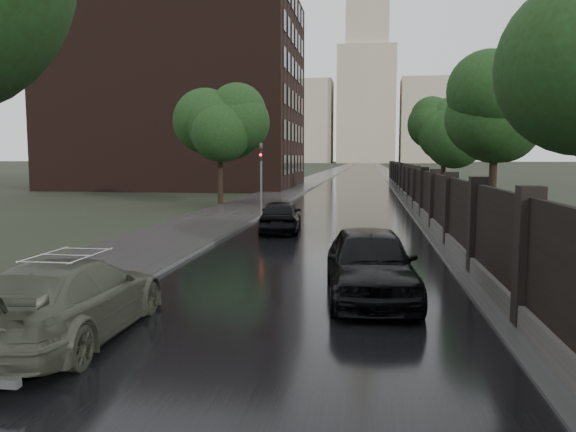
# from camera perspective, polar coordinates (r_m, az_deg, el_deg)

# --- Properties ---
(road) EXTENTS (8.00, 420.00, 0.02)m
(road) POSITION_cam_1_polar(r_m,az_deg,el_deg) (195.87, 7.70, 5.03)
(road) COLOR black
(road) RESTS_ON ground
(sidewalk_left) EXTENTS (4.00, 420.00, 0.16)m
(sidewalk_left) POSITION_cam_1_polar(r_m,az_deg,el_deg) (196.02, 5.93, 5.07)
(sidewalk_left) COLOR #2D2D2D
(sidewalk_left) RESTS_ON ground
(verge_right) EXTENTS (3.00, 420.00, 0.08)m
(verge_right) POSITION_cam_1_polar(r_m,az_deg,el_deg) (195.91, 9.31, 5.01)
(verge_right) COLOR #2D2D2D
(verge_right) RESTS_ON ground
(fence_right) EXTENTS (0.45, 75.72, 2.70)m
(fence_right) POSITION_cam_1_polar(r_m,az_deg,el_deg) (38.04, 12.62, 2.53)
(fence_right) COLOR #383533
(fence_right) RESTS_ON ground
(tree_left_far) EXTENTS (4.25, 4.25, 7.39)m
(tree_left_far) POSITION_cam_1_polar(r_m,az_deg,el_deg) (37.17, -6.97, 9.08)
(tree_left_far) COLOR black
(tree_left_far) RESTS_ON ground
(tree_right_b) EXTENTS (4.08, 4.08, 7.01)m
(tree_right_b) POSITION_cam_1_polar(r_m,az_deg,el_deg) (28.51, 20.28, 9.11)
(tree_right_b) COLOR black
(tree_right_b) RESTS_ON ground
(tree_right_c) EXTENTS (4.08, 4.08, 7.01)m
(tree_right_c) POSITION_cam_1_polar(r_m,az_deg,el_deg) (46.25, 15.59, 7.93)
(tree_right_c) COLOR black
(tree_right_c) RESTS_ON ground
(traffic_light) EXTENTS (0.16, 0.32, 4.00)m
(traffic_light) POSITION_cam_1_polar(r_m,az_deg,el_deg) (31.41, -2.74, 4.49)
(traffic_light) COLOR #59595E
(traffic_light) RESTS_ON ground
(brick_building) EXTENTS (24.00, 18.00, 20.00)m
(brick_building) POSITION_cam_1_polar(r_m,az_deg,el_deg) (61.45, -10.78, 12.24)
(brick_building) COLOR black
(brick_building) RESTS_ON ground
(stalinist_tower) EXTENTS (92.00, 30.00, 159.00)m
(stalinist_tower) POSITION_cam_1_polar(r_m,az_deg,el_deg) (307.86, 7.98, 12.52)
(stalinist_tower) COLOR tan
(stalinist_tower) RESTS_ON ground
(volga_sedan) EXTENTS (2.25, 5.13, 1.46)m
(volga_sedan) POSITION_cam_1_polar(r_m,az_deg,el_deg) (10.77, -21.36, -7.82)
(volga_sedan) COLOR #4A4E3E
(volga_sedan) RESTS_ON ground
(hatchback_left) EXTENTS (2.04, 4.32, 1.43)m
(hatchback_left) POSITION_cam_1_polar(r_m,az_deg,el_deg) (24.12, -0.76, 0.03)
(hatchback_left) COLOR black
(hatchback_left) RESTS_ON ground
(car_right_near) EXTENTS (2.37, 4.99, 1.65)m
(car_right_near) POSITION_cam_1_polar(r_m,az_deg,el_deg) (12.98, 8.32, -4.74)
(car_right_near) COLOR black
(car_right_near) RESTS_ON ground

